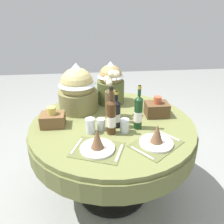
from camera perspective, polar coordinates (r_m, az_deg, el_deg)
name	(u,v)px	position (r m, az deg, el deg)	size (l,w,h in m)	color
ground	(112,190)	(2.39, 0.09, -18.86)	(8.00, 8.00, 0.00)	gray
dining_table	(112,135)	(1.99, 0.10, -5.81)	(1.39, 1.39, 0.77)	olive
place_setting_left	(97,144)	(1.57, -3.68, -7.98)	(0.41, 0.36, 0.16)	brown
place_setting_right	(157,139)	(1.65, 11.02, -6.52)	(0.43, 0.41, 0.16)	brown
flower_vase	(111,98)	(1.94, -0.18, 3.58)	(0.14, 0.18, 0.41)	brown
wine_bottle_left	(116,114)	(1.81, 1.07, -0.38)	(0.07, 0.07, 0.31)	black
wine_bottle_centre	(138,112)	(1.79, 6.55, -0.09)	(0.07, 0.07, 0.36)	#143819
wine_bottle_right	(111,117)	(1.70, -0.16, -1.18)	(0.07, 0.07, 0.38)	#422814
tumbler_near_left	(101,124)	(1.80, -2.75, -3.03)	(0.07, 0.07, 0.10)	silver
tumbler_near_right	(90,126)	(1.76, -5.43, -3.40)	(0.07, 0.07, 0.12)	silver
tumbler_mid	(125,126)	(1.77, 3.16, -3.42)	(0.07, 0.07, 0.11)	silver
gift_tub_back_left	(77,87)	(2.08, -8.62, 6.27)	(0.35, 0.35, 0.44)	olive
gift_tub_back_centre	(111,81)	(2.22, -0.35, 7.65)	(0.26, 0.26, 0.41)	#566033
woven_basket_side_left	(53,119)	(1.91, -14.54, -1.70)	(0.19, 0.15, 0.16)	brown
woven_basket_side_right	(157,109)	(2.05, 11.07, 0.85)	(0.20, 0.15, 0.18)	brown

